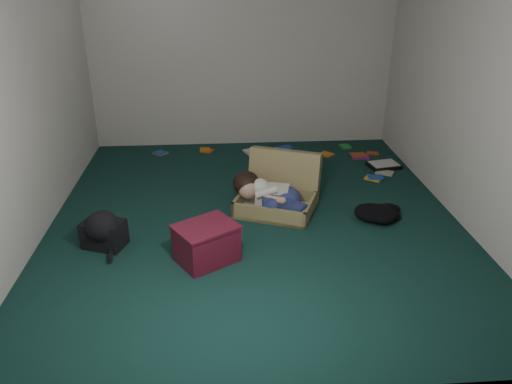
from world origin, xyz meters
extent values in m
plane|color=#12332E|center=(0.00, 0.00, 0.00)|extent=(4.50, 4.50, 0.00)
plane|color=silver|center=(0.00, 2.25, 1.30)|extent=(4.50, 0.00, 4.50)
plane|color=silver|center=(0.00, -2.25, 1.30)|extent=(4.50, 0.00, 4.50)
plane|color=silver|center=(-2.00, 0.00, 1.30)|extent=(0.00, 4.50, 4.50)
plane|color=silver|center=(2.00, 0.00, 1.30)|extent=(0.00, 4.50, 4.50)
cube|color=#9B8955|center=(0.21, 0.09, 0.09)|extent=(0.91, 0.79, 0.17)
cube|color=beige|center=(0.21, 0.09, 0.04)|extent=(0.82, 0.70, 0.02)
cube|color=#9B8955|center=(0.34, 0.42, 0.27)|extent=(0.79, 0.50, 0.56)
cube|color=white|center=(0.18, 0.08, 0.18)|extent=(0.36, 0.26, 0.24)
sphere|color=tan|center=(-0.05, 0.14, 0.25)|extent=(0.21, 0.21, 0.21)
ellipsoid|color=black|center=(-0.07, 0.21, 0.29)|extent=(0.27, 0.29, 0.24)
ellipsoid|color=navy|center=(0.34, 0.03, 0.18)|extent=(0.25, 0.29, 0.24)
cube|color=navy|center=(0.21, -0.05, 0.17)|extent=(0.28, 0.14, 0.15)
cube|color=navy|center=(0.36, -0.12, 0.14)|extent=(0.28, 0.27, 0.12)
sphere|color=white|center=(0.47, -0.13, 0.12)|extent=(0.12, 0.12, 0.12)
sphere|color=white|center=(0.44, -0.20, 0.11)|extent=(0.11, 0.11, 0.11)
cylinder|color=tan|center=(0.18, -0.07, 0.23)|extent=(0.21, 0.13, 0.07)
cube|color=maroon|center=(-0.47, -0.76, 0.16)|extent=(0.59, 0.56, 0.31)
cube|color=maroon|center=(-0.47, -0.76, 0.33)|extent=(0.62, 0.59, 0.02)
cube|color=black|center=(1.70, 1.22, 0.02)|extent=(0.41, 0.34, 0.05)
cube|color=white|center=(1.70, 1.22, 0.05)|extent=(0.37, 0.30, 0.01)
cube|color=gold|center=(-1.13, 1.90, 0.01)|extent=(0.18, 0.13, 0.02)
cube|color=#C3471A|center=(-0.51, 1.95, 0.01)|extent=(0.22, 0.21, 0.02)
cube|color=silver|center=(0.08, 1.85, 0.01)|extent=(0.18, 0.21, 0.02)
cube|color=#1E4EA5|center=(0.54, 1.95, 0.01)|extent=(0.19, 0.21, 0.02)
cube|color=orange|center=(1.07, 1.68, 0.01)|extent=(0.22, 0.21, 0.02)
cube|color=green|center=(1.39, 1.95, 0.01)|extent=(0.19, 0.15, 0.02)
cube|color=#91248F|center=(1.49, 1.57, 0.01)|extent=(0.22, 0.22, 0.02)
cube|color=beige|center=(1.65, 1.02, 0.01)|extent=(0.17, 0.20, 0.02)
cube|color=gold|center=(1.46, 0.85, 0.01)|extent=(0.20, 0.22, 0.02)
cube|color=#C3471A|center=(1.70, 1.69, 0.01)|extent=(0.22, 0.20, 0.02)
camera|label=1|loc=(-0.32, -4.42, 2.34)|focal=35.00mm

